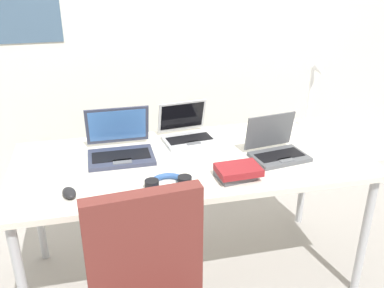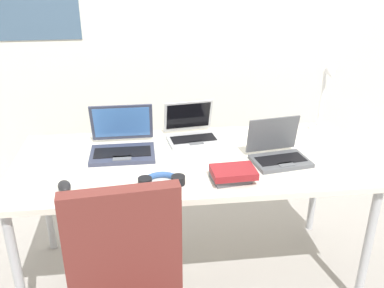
{
  "view_description": "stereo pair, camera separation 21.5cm",
  "coord_description": "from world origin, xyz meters",
  "px_view_note": "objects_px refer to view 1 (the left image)",
  "views": [
    {
      "loc": [
        -0.45,
        -1.92,
        1.7
      ],
      "look_at": [
        0.0,
        0.0,
        0.82
      ],
      "focal_mm": 40.02,
      "sensor_mm": 36.0,
      "label": 1
    },
    {
      "loc": [
        -0.24,
        -1.95,
        1.7
      ],
      "look_at": [
        0.0,
        0.0,
        0.82
      ],
      "focal_mm": 40.02,
      "sensor_mm": 36.0,
      "label": 2
    }
  ],
  "objects_px": {
    "laptop_near_lamp": "(276,149)",
    "laptop_front_left": "(120,147)",
    "headphones": "(168,183)",
    "laptop_near_mouse": "(187,133)",
    "cell_phone": "(267,129)",
    "desk_lamp": "(313,95)",
    "computer_mouse": "(69,193)",
    "book_stack": "(237,172)"
  },
  "relations": [
    {
      "from": "desk_lamp",
      "to": "cell_phone",
      "type": "bearing_deg",
      "value": 179.43
    },
    {
      "from": "computer_mouse",
      "to": "cell_phone",
      "type": "distance_m",
      "value": 1.24
    },
    {
      "from": "cell_phone",
      "to": "headphones",
      "type": "xyz_separation_m",
      "value": [
        -0.69,
        -0.54,
        0.01
      ]
    },
    {
      "from": "laptop_near_mouse",
      "to": "cell_phone",
      "type": "relative_size",
      "value": 2.26
    },
    {
      "from": "cell_phone",
      "to": "headphones",
      "type": "height_order",
      "value": "headphones"
    },
    {
      "from": "computer_mouse",
      "to": "book_stack",
      "type": "distance_m",
      "value": 0.76
    },
    {
      "from": "laptop_front_left",
      "to": "book_stack",
      "type": "bearing_deg",
      "value": -36.25
    },
    {
      "from": "laptop_near_mouse",
      "to": "computer_mouse",
      "type": "bearing_deg",
      "value": -142.53
    },
    {
      "from": "laptop_near_mouse",
      "to": "book_stack",
      "type": "relative_size",
      "value": 1.48
    },
    {
      "from": "laptop_near_lamp",
      "to": "laptop_near_mouse",
      "type": "distance_m",
      "value": 0.51
    },
    {
      "from": "laptop_near_lamp",
      "to": "cell_phone",
      "type": "bearing_deg",
      "value": 74.94
    },
    {
      "from": "cell_phone",
      "to": "laptop_near_lamp",
      "type": "bearing_deg",
      "value": -86.21
    },
    {
      "from": "computer_mouse",
      "to": "book_stack",
      "type": "height_order",
      "value": "book_stack"
    },
    {
      "from": "laptop_front_left",
      "to": "laptop_near_mouse",
      "type": "bearing_deg",
      "value": 17.66
    },
    {
      "from": "laptop_near_mouse",
      "to": "headphones",
      "type": "xyz_separation_m",
      "value": [
        -0.2,
        -0.5,
        -0.03
      ]
    },
    {
      "from": "laptop_near_mouse",
      "to": "cell_phone",
      "type": "xyz_separation_m",
      "value": [
        0.5,
        0.04,
        -0.04
      ]
    },
    {
      "from": "cell_phone",
      "to": "computer_mouse",
      "type": "bearing_deg",
      "value": -136.26
    },
    {
      "from": "laptop_near_lamp",
      "to": "laptop_front_left",
      "type": "distance_m",
      "value": 0.81
    },
    {
      "from": "book_stack",
      "to": "laptop_near_mouse",
      "type": "bearing_deg",
      "value": 104.4
    },
    {
      "from": "computer_mouse",
      "to": "cell_phone",
      "type": "xyz_separation_m",
      "value": [
        1.12,
        0.52,
        -0.01
      ]
    },
    {
      "from": "laptop_front_left",
      "to": "headphones",
      "type": "distance_m",
      "value": 0.42
    },
    {
      "from": "laptop_front_left",
      "to": "laptop_near_mouse",
      "type": "xyz_separation_m",
      "value": [
        0.38,
        0.12,
        -0.0
      ]
    },
    {
      "from": "laptop_near_lamp",
      "to": "book_stack",
      "type": "xyz_separation_m",
      "value": [
        -0.27,
        -0.18,
        -0.01
      ]
    },
    {
      "from": "desk_lamp",
      "to": "cell_phone",
      "type": "relative_size",
      "value": 2.94
    },
    {
      "from": "laptop_near_lamp",
      "to": "laptop_near_mouse",
      "type": "relative_size",
      "value": 0.99
    },
    {
      "from": "laptop_near_lamp",
      "to": "laptop_front_left",
      "type": "bearing_deg",
      "value": 166.2
    },
    {
      "from": "laptop_front_left",
      "to": "cell_phone",
      "type": "distance_m",
      "value": 0.89
    },
    {
      "from": "computer_mouse",
      "to": "laptop_front_left",
      "type": "bearing_deg",
      "value": 40.35
    },
    {
      "from": "laptop_front_left",
      "to": "computer_mouse",
      "type": "bearing_deg",
      "value": -124.49
    },
    {
      "from": "desk_lamp",
      "to": "laptop_front_left",
      "type": "relative_size",
      "value": 1.21
    },
    {
      "from": "laptop_front_left",
      "to": "book_stack",
      "type": "distance_m",
      "value": 0.63
    },
    {
      "from": "laptop_near_mouse",
      "to": "headphones",
      "type": "distance_m",
      "value": 0.54
    },
    {
      "from": "headphones",
      "to": "laptop_near_lamp",
      "type": "bearing_deg",
      "value": 17.03
    },
    {
      "from": "cell_phone",
      "to": "book_stack",
      "type": "distance_m",
      "value": 0.65
    },
    {
      "from": "laptop_near_lamp",
      "to": "headphones",
      "type": "bearing_deg",
      "value": -162.97
    },
    {
      "from": "laptop_near_mouse",
      "to": "cell_phone",
      "type": "height_order",
      "value": "laptop_near_mouse"
    },
    {
      "from": "cell_phone",
      "to": "book_stack",
      "type": "relative_size",
      "value": 0.65
    },
    {
      "from": "laptop_front_left",
      "to": "headphones",
      "type": "bearing_deg",
      "value": -63.88
    },
    {
      "from": "laptop_near_lamp",
      "to": "cell_phone",
      "type": "xyz_separation_m",
      "value": [
        0.09,
        0.35,
        -0.04
      ]
    },
    {
      "from": "book_stack",
      "to": "cell_phone",
      "type": "bearing_deg",
      "value": 55.38
    },
    {
      "from": "laptop_near_lamp",
      "to": "book_stack",
      "type": "distance_m",
      "value": 0.33
    },
    {
      "from": "headphones",
      "to": "book_stack",
      "type": "xyz_separation_m",
      "value": [
        0.32,
        0.0,
        0.02
      ]
    }
  ]
}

